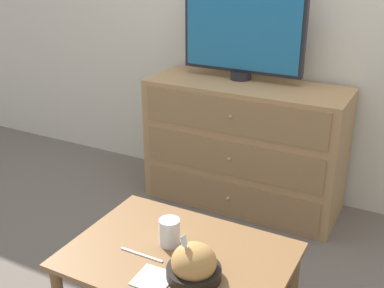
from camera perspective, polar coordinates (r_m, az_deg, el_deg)
ground_plane at (r=3.39m, az=9.02°, el=-5.15°), size 12.00×12.00×0.00m
dresser at (r=3.03m, az=6.20°, el=-0.19°), size 1.21×0.47×0.79m
tv at (r=2.95m, az=6.02°, el=13.02°), size 0.76×0.13×0.54m
coffee_table at (r=1.93m, az=-1.59°, el=-14.55°), size 0.84×0.60×0.47m
takeout_bowl at (r=1.74m, az=0.22°, el=-14.17°), size 0.20×0.20×0.17m
drink_cup at (r=1.91m, az=-2.67°, el=-10.55°), size 0.08×0.08×0.11m
napkin at (r=1.77m, az=-4.61°, el=-15.64°), size 0.13×0.13×0.00m
knife at (r=1.88m, az=-6.02°, el=-12.92°), size 0.19×0.01×0.01m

